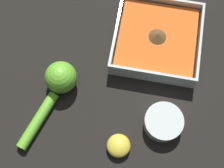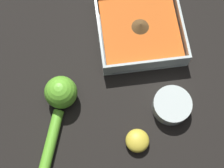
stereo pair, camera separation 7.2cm
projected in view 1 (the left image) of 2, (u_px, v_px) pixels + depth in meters
ground_plane at (148, 57)px, 0.77m from camera, size 4.00×4.00×0.00m
square_dish at (157, 40)px, 0.77m from camera, size 0.21×0.21×0.05m
spice_bowl at (163, 122)px, 0.70m from camera, size 0.09×0.09×0.04m
lemon_squeezer at (57, 85)px, 0.71m from camera, size 0.10×0.21×0.08m
lemon_half at (119, 146)px, 0.69m from camera, size 0.05×0.05×0.03m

